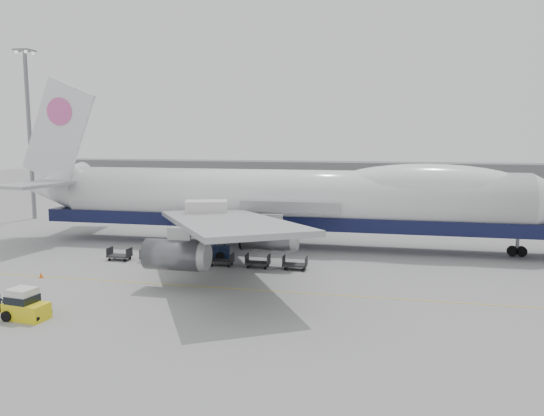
% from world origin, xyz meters
% --- Properties ---
extents(ground, '(260.00, 260.00, 0.00)m').
position_xyz_m(ground, '(0.00, 0.00, 0.00)').
color(ground, gray).
rests_on(ground, ground).
extents(apron_line, '(60.00, 0.15, 0.01)m').
position_xyz_m(apron_line, '(0.00, -6.00, 0.01)').
color(apron_line, gold).
rests_on(apron_line, ground).
extents(hangar, '(110.00, 8.00, 7.00)m').
position_xyz_m(hangar, '(-10.00, 70.00, 3.50)').
color(hangar, slate).
rests_on(hangar, ground).
extents(floodlight_mast, '(2.40, 2.40, 25.43)m').
position_xyz_m(floodlight_mast, '(-42.00, 24.00, 14.27)').
color(floodlight_mast, slate).
rests_on(floodlight_mast, ground).
extents(airliner, '(67.00, 55.30, 19.98)m').
position_xyz_m(airliner, '(0.64, 12.00, 5.62)').
color(airliner, white).
rests_on(airliner, ground).
extents(catering_truck, '(5.14, 4.17, 6.03)m').
position_xyz_m(catering_truck, '(-7.08, 4.52, 3.43)').
color(catering_truck, '#182548').
rests_on(catering_truck, ground).
extents(baggage_tug, '(3.16, 1.96, 2.19)m').
position_xyz_m(baggage_tug, '(-13.33, -16.20, 0.97)').
color(baggage_tug, yellow).
rests_on(baggage_tug, ground).
extents(ground_worker, '(0.59, 0.74, 1.76)m').
position_xyz_m(ground_worker, '(-15.20, -16.41, 0.88)').
color(ground_worker, black).
rests_on(ground_worker, ground).
extents(traffic_cone, '(0.37, 0.37, 0.54)m').
position_xyz_m(traffic_cone, '(-19.13, -6.38, 0.26)').
color(traffic_cone, '#F5610C').
rests_on(traffic_cone, ground).
extents(dolly_0, '(2.30, 1.35, 1.30)m').
position_xyz_m(dolly_0, '(-15.54, 1.41, 0.53)').
color(dolly_0, '#2D2D30').
rests_on(dolly_0, ground).
extents(dolly_1, '(2.30, 1.35, 1.30)m').
position_xyz_m(dolly_1, '(-11.86, 1.41, 0.53)').
color(dolly_1, '#2D2D30').
rests_on(dolly_1, ground).
extents(dolly_2, '(2.30, 1.35, 1.30)m').
position_xyz_m(dolly_2, '(-8.19, 1.41, 0.53)').
color(dolly_2, '#2D2D30').
rests_on(dolly_2, ground).
extents(dolly_3, '(2.30, 1.35, 1.30)m').
position_xyz_m(dolly_3, '(-4.52, 1.41, 0.53)').
color(dolly_3, '#2D2D30').
rests_on(dolly_3, ground).
extents(dolly_4, '(2.30, 1.35, 1.30)m').
position_xyz_m(dolly_4, '(-0.84, 1.41, 0.53)').
color(dolly_4, '#2D2D30').
rests_on(dolly_4, ground).
extents(dolly_5, '(2.30, 1.35, 1.30)m').
position_xyz_m(dolly_5, '(2.83, 1.41, 0.53)').
color(dolly_5, '#2D2D30').
rests_on(dolly_5, ground).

